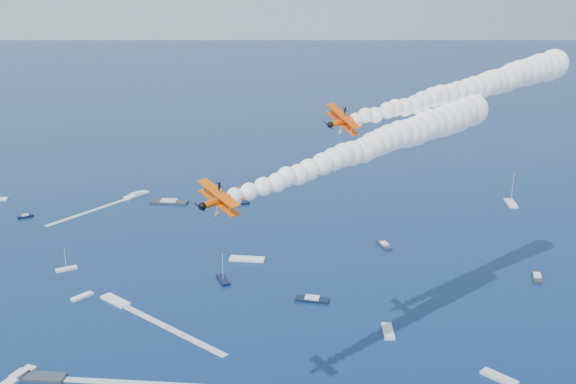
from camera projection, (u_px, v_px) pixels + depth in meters
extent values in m
cube|color=silver|center=(19.00, 376.00, 148.52)|extent=(6.66, 8.51, 0.70)
cube|color=white|center=(137.00, 195.00, 274.50)|extent=(10.29, 10.62, 0.70)
cube|color=#323842|center=(40.00, 377.00, 148.27)|extent=(11.69, 6.18, 0.70)
cube|color=white|center=(115.00, 301.00, 183.65)|extent=(8.66, 9.42, 0.70)
cube|color=white|center=(247.00, 259.00, 211.14)|extent=(11.47, 6.39, 0.70)
cube|color=white|center=(82.00, 296.00, 186.02)|extent=(5.98, 5.64, 0.70)
cube|color=white|center=(66.00, 269.00, 203.80)|extent=(6.55, 4.23, 0.70)
cube|color=silver|center=(388.00, 331.00, 167.58)|extent=(3.83, 8.19, 0.70)
cube|color=black|center=(223.00, 280.00, 196.30)|extent=(3.85, 7.74, 0.70)
cube|color=black|center=(25.00, 217.00, 249.18)|extent=(5.73, 3.94, 0.70)
cube|color=black|center=(234.00, 203.00, 264.29)|extent=(11.88, 4.84, 0.70)
cube|color=white|center=(511.00, 203.00, 264.10)|extent=(5.92, 11.18, 0.70)
cube|color=silver|center=(499.00, 378.00, 147.95)|extent=(6.81, 8.17, 0.70)
cube|color=#282C36|center=(537.00, 277.00, 198.27)|extent=(5.44, 8.34, 0.70)
cube|color=#282D36|center=(384.00, 245.00, 222.24)|extent=(3.38, 8.16, 0.70)
cube|color=#2C2F3A|center=(169.00, 202.00, 265.65)|extent=(15.54, 8.68, 0.70)
cube|color=black|center=(312.00, 300.00, 184.18)|extent=(9.69, 6.06, 0.70)
cube|color=white|center=(88.00, 212.00, 255.23)|extent=(27.49, 29.06, 0.04)
cube|color=white|center=(149.00, 384.00, 146.19)|extent=(37.34, 11.19, 0.04)
cube|color=white|center=(172.00, 330.00, 168.84)|extent=(26.12, 30.26, 0.04)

